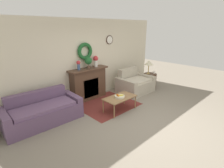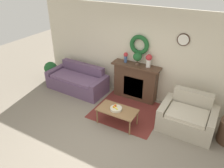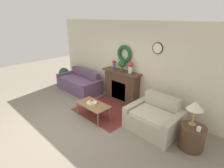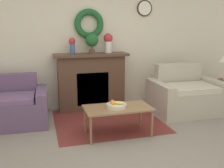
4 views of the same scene
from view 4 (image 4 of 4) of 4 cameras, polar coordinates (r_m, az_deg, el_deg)
name	(u,v)px [view 4 (image 4 of 4)]	position (r m, az deg, el deg)	size (l,w,h in m)	color
ground_plane	(135,165)	(3.27, 5.13, -17.23)	(16.00, 16.00, 0.00)	gray
floor_rug	(107,121)	(4.62, -1.00, -7.99)	(1.80, 1.64, 0.01)	maroon
wall_back	(92,39)	(5.27, -4.47, 9.67)	(6.80, 0.19, 2.70)	beige
fireplace	(91,81)	(5.16, -4.53, 0.61)	(1.42, 0.41, 1.11)	#4C3323
loveseat_right	(186,95)	(5.22, 15.75, -2.40)	(1.31, 0.99, 0.89)	#B2A893
coffee_table	(118,110)	(3.93, 1.27, -5.65)	(1.00, 0.54, 0.44)	olive
fruit_bowl	(116,105)	(3.88, 0.88, -4.62)	(0.30, 0.30, 0.11)	beige
vase_on_mantel_left	(72,44)	(5.01, -8.67, 8.52)	(0.13, 0.13, 0.30)	#3D5684
vase_on_mantel_right	(108,42)	(5.15, -0.82, 9.22)	(0.18, 0.18, 0.38)	silver
potted_plant_on_mantel	(92,41)	(5.05, -4.41, 9.37)	(0.25, 0.25, 0.38)	brown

